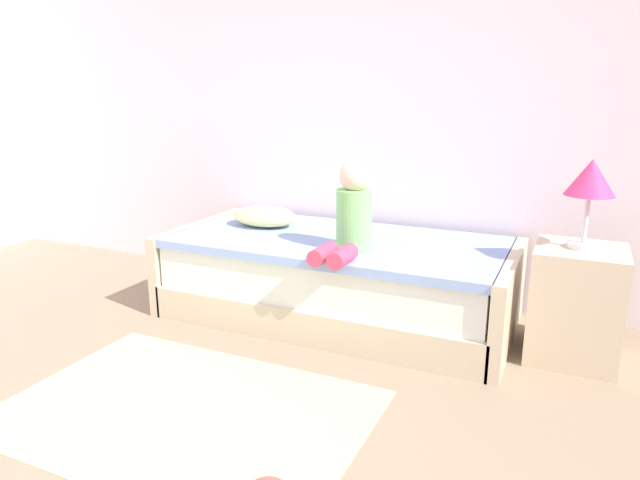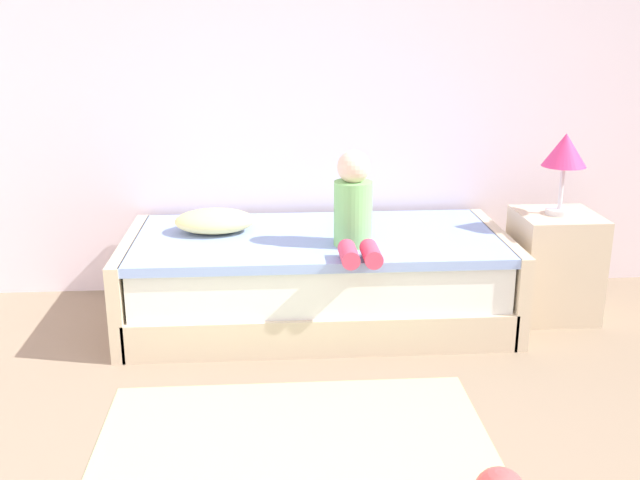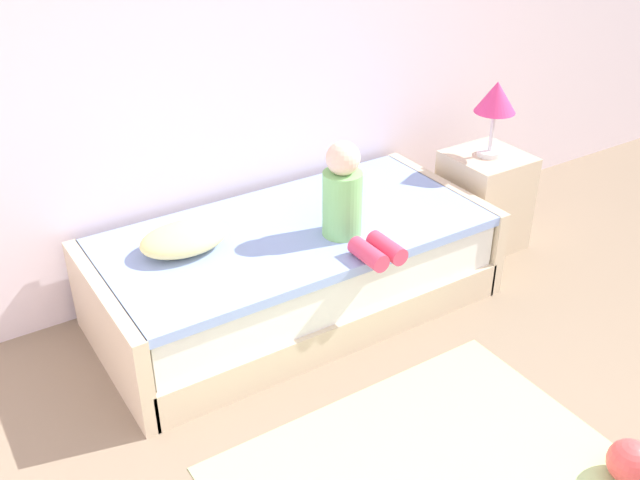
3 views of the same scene
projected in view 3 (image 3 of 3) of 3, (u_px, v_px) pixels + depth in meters
name	position (u px, v px, depth m)	size (l,w,h in m)	color
wall_rear	(261.00, 14.00, 3.83)	(7.20, 0.10, 2.90)	white
bed	(295.00, 270.00, 3.91)	(2.11, 1.00, 0.50)	beige
nightstand	(483.00, 200.00, 4.51)	(0.44, 0.44, 0.60)	beige
table_lamp	(496.00, 101.00, 4.19)	(0.24, 0.24, 0.45)	silver
child_figure	(348.00, 201.00, 3.60)	(0.20, 0.51, 0.50)	#7FC672
pillow	(184.00, 238.00, 3.56)	(0.44, 0.30, 0.13)	#F2E58C
toy_ball	(630.00, 462.00, 2.94)	(0.18, 0.18, 0.18)	#E54C4C
area_rug	(422.00, 474.00, 3.00)	(1.60, 1.10, 0.01)	#B2D189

